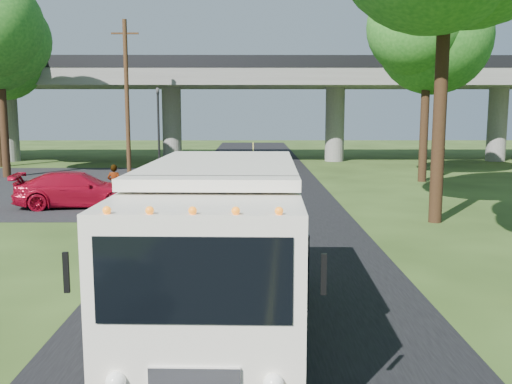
{
  "coord_description": "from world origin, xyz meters",
  "views": [
    {
      "loc": [
        -0.07,
        -10.18,
        3.87
      ],
      "look_at": [
        0.03,
        5.27,
        1.6
      ],
      "focal_mm": 40.0,
      "sensor_mm": 36.0,
      "label": 1
    }
  ],
  "objects_px": {
    "pedestrian": "(114,184)",
    "traffic_signal": "(158,119)",
    "utility_pole": "(127,96)",
    "tree_left_lot": "(1,34)",
    "tree_right_far": "(434,21)",
    "red_sedan": "(78,189)",
    "step_van": "(220,245)"
  },
  "relations": [
    {
      "from": "traffic_signal",
      "to": "utility_pole",
      "type": "distance_m",
      "value": 2.86
    },
    {
      "from": "pedestrian",
      "to": "traffic_signal",
      "type": "bearing_deg",
      "value": -81.24
    },
    {
      "from": "tree_right_far",
      "to": "pedestrian",
      "type": "height_order",
      "value": "tree_right_far"
    },
    {
      "from": "traffic_signal",
      "to": "step_van",
      "type": "bearing_deg",
      "value": -78.65
    },
    {
      "from": "tree_left_lot",
      "to": "step_van",
      "type": "bearing_deg",
      "value": -59.81
    },
    {
      "from": "tree_right_far",
      "to": "traffic_signal",
      "type": "bearing_deg",
      "value": 157.93
    },
    {
      "from": "tree_right_far",
      "to": "red_sedan",
      "type": "relative_size",
      "value": 2.28
    },
    {
      "from": "traffic_signal",
      "to": "pedestrian",
      "type": "xyz_separation_m",
      "value": [
        0.25,
        -12.93,
        -2.4
      ]
    },
    {
      "from": "traffic_signal",
      "to": "tree_left_lot",
      "type": "relative_size",
      "value": 0.5
    },
    {
      "from": "utility_pole",
      "to": "tree_left_lot",
      "type": "relative_size",
      "value": 0.86
    },
    {
      "from": "utility_pole",
      "to": "step_van",
      "type": "distance_m",
      "value": 25.92
    },
    {
      "from": "red_sedan",
      "to": "pedestrian",
      "type": "relative_size",
      "value": 3.0
    },
    {
      "from": "tree_right_far",
      "to": "tree_left_lot",
      "type": "relative_size",
      "value": 1.05
    },
    {
      "from": "traffic_signal",
      "to": "red_sedan",
      "type": "distance_m",
      "value": 14.13
    },
    {
      "from": "traffic_signal",
      "to": "step_van",
      "type": "height_order",
      "value": "traffic_signal"
    },
    {
      "from": "red_sedan",
      "to": "step_van",
      "type": "bearing_deg",
      "value": -163.11
    },
    {
      "from": "traffic_signal",
      "to": "tree_left_lot",
      "type": "distance_m",
      "value": 10.01
    },
    {
      "from": "tree_left_lot",
      "to": "pedestrian",
      "type": "height_order",
      "value": "tree_left_lot"
    },
    {
      "from": "utility_pole",
      "to": "red_sedan",
      "type": "xyz_separation_m",
      "value": [
        0.53,
        -11.87,
        -3.89
      ]
    },
    {
      "from": "tree_right_far",
      "to": "step_van",
      "type": "xyz_separation_m",
      "value": [
        -9.83,
        -20.64,
        -6.71
      ]
    },
    {
      "from": "utility_pole",
      "to": "step_van",
      "type": "bearing_deg",
      "value": -74.5
    },
    {
      "from": "tree_right_far",
      "to": "pedestrian",
      "type": "distance_m",
      "value": 18.05
    },
    {
      "from": "tree_right_far",
      "to": "tree_left_lot",
      "type": "distance_m",
      "value": 23.09
    },
    {
      "from": "tree_left_lot",
      "to": "step_van",
      "type": "xyz_separation_m",
      "value": [
        13.17,
        -22.64,
        -6.31
      ]
    },
    {
      "from": "tree_right_far",
      "to": "tree_left_lot",
      "type": "xyz_separation_m",
      "value": [
        -23.0,
        2.0,
        -0.4
      ]
    },
    {
      "from": "step_van",
      "to": "red_sedan",
      "type": "height_order",
      "value": "step_van"
    },
    {
      "from": "tree_right_far",
      "to": "utility_pole",
      "type": "bearing_deg",
      "value": 166.0
    },
    {
      "from": "utility_pole",
      "to": "pedestrian",
      "type": "relative_size",
      "value": 5.6
    },
    {
      "from": "utility_pole",
      "to": "red_sedan",
      "type": "bearing_deg",
      "value": -87.46
    },
    {
      "from": "traffic_signal",
      "to": "pedestrian",
      "type": "relative_size",
      "value": 3.24
    },
    {
      "from": "traffic_signal",
      "to": "pedestrian",
      "type": "distance_m",
      "value": 13.15
    },
    {
      "from": "traffic_signal",
      "to": "red_sedan",
      "type": "height_order",
      "value": "traffic_signal"
    }
  ]
}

